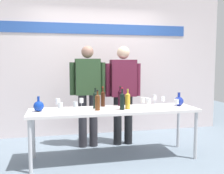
{
  "coord_description": "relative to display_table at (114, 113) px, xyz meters",
  "views": [
    {
      "loc": [
        -0.85,
        -3.68,
        1.43
      ],
      "look_at": [
        0.0,
        0.15,
        1.06
      ],
      "focal_mm": 41.86,
      "sensor_mm": 36.0,
      "label": 1
    }
  ],
  "objects": [
    {
      "name": "wine_bottle_1",
      "position": [
        -0.12,
        0.25,
        0.19
      ],
      "size": [
        0.06,
        0.06,
        0.31
      ],
      "color": "#36190C",
      "rests_on": "display_table"
    },
    {
      "name": "decanter_blue_right",
      "position": [
        1.05,
        0.05,
        0.13
      ],
      "size": [
        0.14,
        0.14,
        0.21
      ],
      "color": "navy",
      "rests_on": "display_table"
    },
    {
      "name": "display_table",
      "position": [
        0.0,
        0.0,
        0.0
      ],
      "size": [
        2.46,
        0.65,
        0.75
      ],
      "color": "white",
      "rests_on": "ground"
    },
    {
      "name": "ground_plane",
      "position": [
        0.0,
        0.0,
        -0.69
      ],
      "size": [
        10.0,
        10.0,
        0.0
      ],
      "primitive_type": "plane",
      "color": "slate"
    },
    {
      "name": "wine_glass_right_3",
      "position": [
        0.72,
        0.25,
        0.17
      ],
      "size": [
        0.06,
        0.06,
        0.16
      ],
      "color": "white",
      "rests_on": "display_table"
    },
    {
      "name": "wine_glass_right_4",
      "position": [
        0.55,
        0.12,
        0.15
      ],
      "size": [
        0.06,
        0.06,
        0.13
      ],
      "color": "white",
      "rests_on": "display_table"
    },
    {
      "name": "wine_bottle_5",
      "position": [
        -0.26,
        -0.06,
        0.18
      ],
      "size": [
        0.07,
        0.07,
        0.29
      ],
      "color": "#542C13",
      "rests_on": "display_table"
    },
    {
      "name": "wine_glass_right_5",
      "position": [
        0.93,
        -0.12,
        0.15
      ],
      "size": [
        0.07,
        0.07,
        0.13
      ],
      "color": "white",
      "rests_on": "display_table"
    },
    {
      "name": "presenter_left",
      "position": [
        -0.31,
        0.64,
        0.28
      ],
      "size": [
        0.6,
        0.22,
        1.7
      ],
      "color": "#2C2B30",
      "rests_on": "ground"
    },
    {
      "name": "wine_bottle_0",
      "position": [
        -0.26,
        0.11,
        0.19
      ],
      "size": [
        0.07,
        0.07,
        0.31
      ],
      "color": "black",
      "rests_on": "display_table"
    },
    {
      "name": "back_wall",
      "position": [
        0.0,
        1.47,
        0.81
      ],
      "size": [
        5.2,
        0.11,
        3.0
      ],
      "color": "silver",
      "rests_on": "ground"
    },
    {
      "name": "wine_bottle_4",
      "position": [
        0.1,
        -0.08,
        0.19
      ],
      "size": [
        0.07,
        0.07,
        0.32
      ],
      "color": "black",
      "rests_on": "display_table"
    },
    {
      "name": "wine_glass_left_3",
      "position": [
        -0.78,
        -0.17,
        0.16
      ],
      "size": [
        0.07,
        0.07,
        0.15
      ],
      "color": "white",
      "rests_on": "display_table"
    },
    {
      "name": "wine_glass_left_2",
      "position": [
        -0.58,
        -0.2,
        0.17
      ],
      "size": [
        0.06,
        0.06,
        0.16
      ],
      "color": "white",
      "rests_on": "display_table"
    },
    {
      "name": "wine_glass_right_1",
      "position": [
        0.55,
        0.03,
        0.15
      ],
      "size": [
        0.07,
        0.07,
        0.14
      ],
      "color": "white",
      "rests_on": "display_table"
    },
    {
      "name": "presenter_right",
      "position": [
        0.31,
        0.64,
        0.29
      ],
      "size": [
        0.62,
        0.22,
        1.7
      ],
      "color": "black",
      "rests_on": "ground"
    },
    {
      "name": "wine_glass_left_1",
      "position": [
        -0.8,
        0.2,
        0.16
      ],
      "size": [
        0.07,
        0.07,
        0.15
      ],
      "color": "white",
      "rests_on": "display_table"
    },
    {
      "name": "wine_glass_right_2",
      "position": [
        0.45,
        0.04,
        0.17
      ],
      "size": [
        0.06,
        0.06,
        0.16
      ],
      "color": "white",
      "rests_on": "display_table"
    },
    {
      "name": "wine_glass_right_0",
      "position": [
        0.85,
        0.2,
        0.15
      ],
      "size": [
        0.06,
        0.06,
        0.14
      ],
      "color": "white",
      "rests_on": "display_table"
    },
    {
      "name": "wine_bottle_2",
      "position": [
        0.15,
        0.25,
        0.19
      ],
      "size": [
        0.07,
        0.07,
        0.31
      ],
      "color": "black",
      "rests_on": "display_table"
    },
    {
      "name": "wine_glass_left_0",
      "position": [
        -0.46,
        0.19,
        0.16
      ],
      "size": [
        0.06,
        0.06,
        0.15
      ],
      "color": "white",
      "rests_on": "display_table"
    },
    {
      "name": "wine_bottle_3",
      "position": [
        0.19,
        -0.04,
        0.18
      ],
      "size": [
        0.07,
        0.07,
        0.29
      ],
      "color": "gold",
      "rests_on": "display_table"
    },
    {
      "name": "decanter_blue_left",
      "position": [
        -1.07,
        0.05,
        0.13
      ],
      "size": [
        0.14,
        0.14,
        0.21
      ],
      "color": "#0F329A",
      "rests_on": "display_table"
    }
  ]
}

